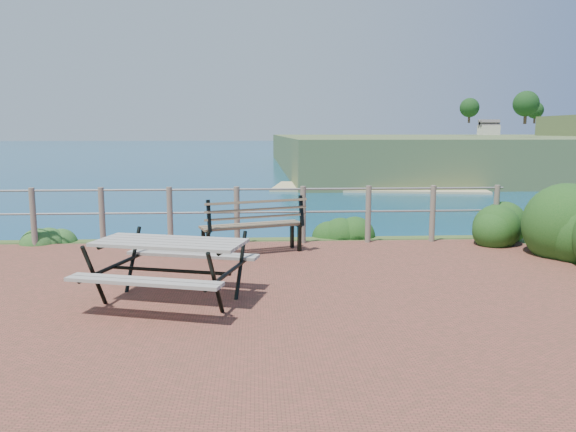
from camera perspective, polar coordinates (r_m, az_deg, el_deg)
The scene contains 8 objects.
ground at distance 6.60m, azimuth -6.09°, elevation -8.74°, with size 10.00×7.00×0.12m, color brown.
ocean at distance 206.30m, azimuth -3.43°, elevation 8.08°, with size 1200.00×1200.00×0.00m, color #146279.
safety_railing at distance 9.75m, azimuth -5.21°, elevation 0.39°, with size 9.40×0.10×1.00m.
picnic_table at distance 6.57m, azimuth -11.86°, elevation -4.84°, with size 1.81×1.42×0.71m.
park_bench at distance 8.96m, azimuth -3.68°, elevation -0.08°, with size 1.69×0.93×0.93m.
shrub_right_edge at distance 10.64m, azimuth 20.91°, elevation -2.59°, with size 0.95×0.95×1.36m, color #184615.
shrub_lip_west at distance 10.91m, azimuth -23.13°, elevation -2.45°, with size 0.70×0.70×0.41m, color #1E501F.
shrub_lip_east at distance 10.67m, azimuth 5.57°, elevation -2.03°, with size 0.87×0.87×0.65m, color #184615.
Camera 1 is at (0.33, -6.29, 1.97)m, focal length 35.00 mm.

